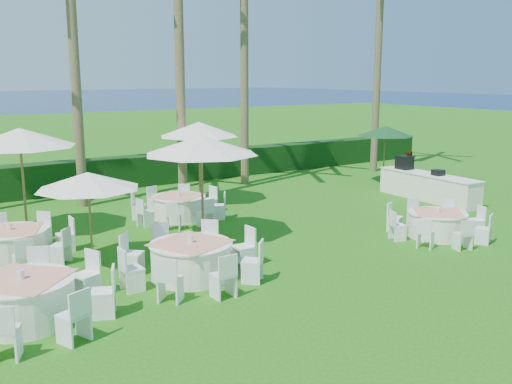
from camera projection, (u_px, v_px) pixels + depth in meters
ground at (276, 280)px, 12.39m from camera, size 120.00×120.00×0.00m
hedge at (99, 174)px, 22.13m from camera, size 34.00×1.00×1.20m
banquet_table_a at (23, 299)px, 10.21m from camera, size 3.15×3.15×0.98m
banquet_table_b at (191, 259)px, 12.48m from camera, size 3.17×3.17×0.96m
banquet_table_c at (437, 224)px, 15.64m from camera, size 2.73×2.73×0.85m
banquet_table_d at (11, 244)px, 13.68m from camera, size 2.96×2.96×0.91m
banquet_table_e at (179, 207)px, 17.62m from camera, size 2.89×2.89×0.88m
umbrella_a at (88, 181)px, 12.92m from camera, size 2.37×2.37×2.22m
umbrella_b at (201, 145)px, 14.84m from camera, size 3.03×3.03×2.84m
umbrella_c at (20, 138)px, 15.37m from camera, size 2.98×2.98×2.99m
umbrella_d at (199, 129)px, 19.24m from camera, size 2.73×2.73×2.84m
umbrella_green at (385, 131)px, 23.03m from camera, size 2.26×2.26×2.38m
buffet_table at (427, 186)px, 20.37m from camera, size 0.97×4.08×1.44m
staff_person at (407, 172)px, 21.51m from camera, size 0.65×0.48×1.62m
palm_b at (74, 47)px, 18.36m from camera, size 4.32×4.32×9.61m
palm_c at (178, 11)px, 19.02m from camera, size 4.32×4.32×11.98m
palm_d at (244, 51)px, 22.42m from camera, size 4.38×4.24×9.68m
palm_e at (379, 40)px, 25.38m from camera, size 4.15×4.40×10.86m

